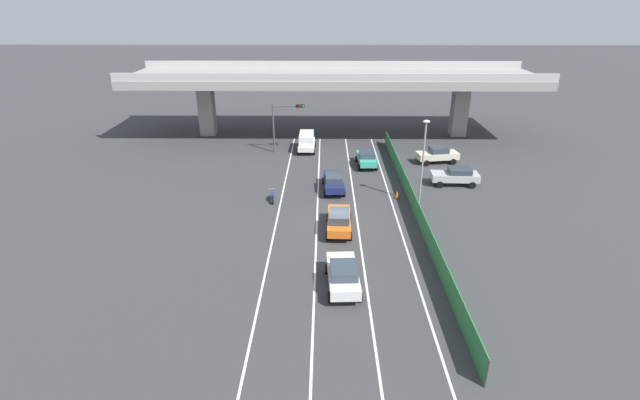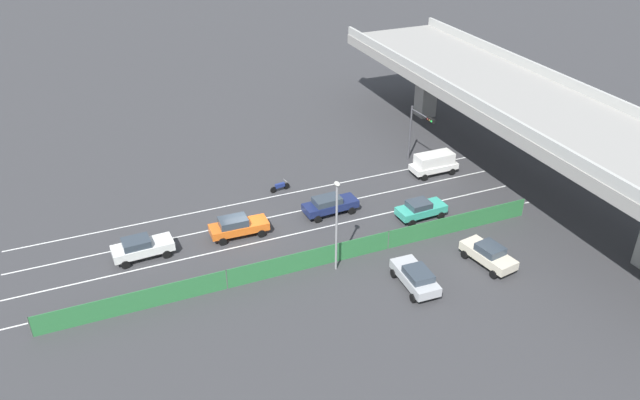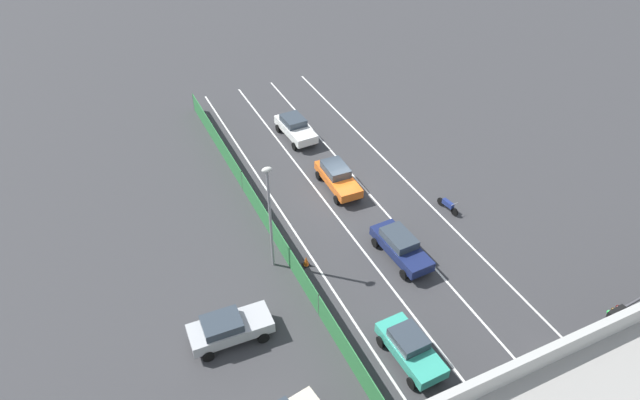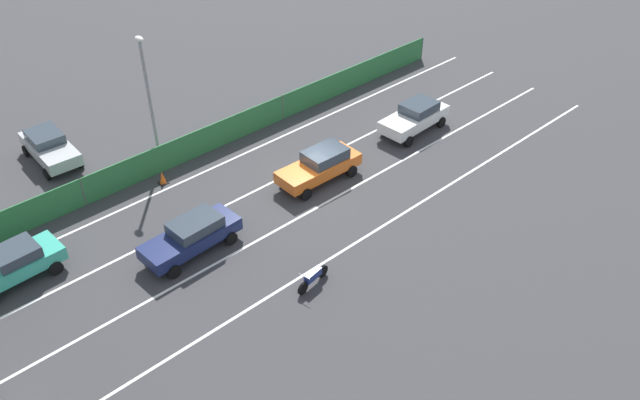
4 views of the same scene
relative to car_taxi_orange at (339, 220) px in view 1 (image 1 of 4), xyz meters
The scene contains 18 objects.
ground_plane 1.05m from the car_taxi_orange, 101.04° to the left, with size 300.00×300.00×0.00m, color #38383A.
lane_line_left_edge 6.30m from the car_taxi_orange, 142.52° to the left, with size 0.14×42.64×0.01m, color silver.
lane_line_mid_left 4.26m from the car_taxi_orange, 114.27° to the left, with size 0.14×42.64×0.01m, color silver.
lane_line_mid_right 4.19m from the car_taxi_orange, 68.08° to the left, with size 0.14×42.64×0.01m, color silver.
lane_line_right_edge 6.16m from the car_taxi_orange, 38.54° to the left, with size 0.14×42.64×0.01m, color silver.
elevated_overpass 27.78m from the car_taxi_orange, 90.19° to the left, with size 50.41×11.41×8.61m.
green_fence 7.36m from the car_taxi_orange, 31.03° to the left, with size 0.10×38.74×1.60m.
car_taxi_orange is the anchor object (origin of this frame).
car_van_white 20.49m from the car_taxi_orange, 99.03° to the left, with size 2.05×4.45×2.07m.
car_taxi_teal 15.27m from the car_taxi_orange, 77.51° to the left, with size 2.10×4.28×1.62m.
car_sedan_white 7.56m from the car_taxi_orange, 89.69° to the right, with size 2.20×4.63×1.70m.
car_sedan_navy 8.16m from the car_taxi_orange, 91.99° to the left, with size 2.10×4.76×1.63m.
motorcycle 8.01m from the car_taxi_orange, 135.27° to the left, with size 0.60×1.94×0.93m.
parked_wagon_silver 14.93m from the car_taxi_orange, 40.49° to the left, with size 4.49×2.17×1.65m.
parked_sedan_cream 19.55m from the car_taxi_orange, 55.55° to the left, with size 4.62×2.55×1.72m.
traffic_light 20.76m from the car_taxi_orange, 106.11° to the left, with size 3.62×0.49×5.61m.
street_lamp 9.62m from the car_taxi_orange, 37.18° to the left, with size 0.60×0.36×7.33m.
traffic_cone 8.31m from the car_taxi_orange, 49.94° to the left, with size 0.47×0.47×0.73m.
Camera 1 is at (-1.02, -32.12, 16.46)m, focal length 26.03 mm.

